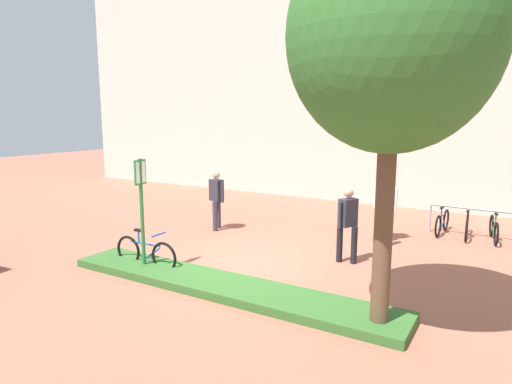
{
  "coord_description": "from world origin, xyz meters",
  "views": [
    {
      "loc": [
        5.13,
        -8.16,
        3.29
      ],
      "look_at": [
        -0.49,
        1.28,
        1.39
      ],
      "focal_mm": 31.21,
      "sensor_mm": 36.0,
      "label": 1
    }
  ],
  "objects_px": {
    "bike_rack_cluster": "(480,226)",
    "bollard_steel": "(389,228)",
    "tree_sidewalk": "(393,37)",
    "person_suited_navy": "(216,196)",
    "parking_sign_post": "(141,199)",
    "person_suited_dark": "(348,220)",
    "bike_at_sign": "(146,253)",
    "person_casual_tan": "(385,204)"
  },
  "relations": [
    {
      "from": "bike_rack_cluster",
      "to": "bollard_steel",
      "type": "relative_size",
      "value": 2.95
    },
    {
      "from": "tree_sidewalk",
      "to": "person_suited_navy",
      "type": "xyz_separation_m",
      "value": [
        -5.77,
        3.74,
        -3.37
      ]
    },
    {
      "from": "parking_sign_post",
      "to": "person_suited_dark",
      "type": "height_order",
      "value": "parking_sign_post"
    },
    {
      "from": "tree_sidewalk",
      "to": "bike_at_sign",
      "type": "height_order",
      "value": "tree_sidewalk"
    },
    {
      "from": "bike_rack_cluster",
      "to": "person_suited_dark",
      "type": "distance_m",
      "value": 4.49
    },
    {
      "from": "person_suited_navy",
      "to": "bike_rack_cluster",
      "type": "bearing_deg",
      "value": 22.81
    },
    {
      "from": "person_suited_dark",
      "to": "person_suited_navy",
      "type": "bearing_deg",
      "value": 167.87
    },
    {
      "from": "bike_rack_cluster",
      "to": "bollard_steel",
      "type": "xyz_separation_m",
      "value": [
        -1.96,
        -1.9,
        0.1
      ]
    },
    {
      "from": "parking_sign_post",
      "to": "person_suited_dark",
      "type": "bearing_deg",
      "value": 38.0
    },
    {
      "from": "bike_at_sign",
      "to": "person_suited_dark",
      "type": "bearing_deg",
      "value": 35.71
    },
    {
      "from": "parking_sign_post",
      "to": "person_suited_navy",
      "type": "xyz_separation_m",
      "value": [
        -0.73,
        3.66,
        -0.59
      ]
    },
    {
      "from": "tree_sidewalk",
      "to": "bike_rack_cluster",
      "type": "distance_m",
      "value": 7.73
    },
    {
      "from": "parking_sign_post",
      "to": "person_casual_tan",
      "type": "distance_m",
      "value": 6.31
    },
    {
      "from": "person_suited_dark",
      "to": "bike_rack_cluster",
      "type": "bearing_deg",
      "value": 56.91
    },
    {
      "from": "parking_sign_post",
      "to": "person_suited_navy",
      "type": "distance_m",
      "value": 3.78
    },
    {
      "from": "bike_rack_cluster",
      "to": "person_casual_tan",
      "type": "xyz_separation_m",
      "value": [
        -2.2,
        -1.43,
        0.64
      ]
    },
    {
      "from": "bike_rack_cluster",
      "to": "bollard_steel",
      "type": "height_order",
      "value": "bollard_steel"
    },
    {
      "from": "bollard_steel",
      "to": "person_suited_dark",
      "type": "height_order",
      "value": "person_suited_dark"
    },
    {
      "from": "person_suited_dark",
      "to": "bollard_steel",
      "type": "bearing_deg",
      "value": 75.69
    },
    {
      "from": "person_suited_dark",
      "to": "bike_at_sign",
      "type": "bearing_deg",
      "value": -144.29
    },
    {
      "from": "person_suited_navy",
      "to": "parking_sign_post",
      "type": "bearing_deg",
      "value": -78.69
    },
    {
      "from": "tree_sidewalk",
      "to": "person_suited_navy",
      "type": "height_order",
      "value": "tree_sidewalk"
    },
    {
      "from": "parking_sign_post",
      "to": "bollard_steel",
      "type": "xyz_separation_m",
      "value": [
        3.98,
        4.57,
        -1.13
      ]
    },
    {
      "from": "tree_sidewalk",
      "to": "person_casual_tan",
      "type": "relative_size",
      "value": 3.5
    },
    {
      "from": "bike_at_sign",
      "to": "person_suited_dark",
      "type": "distance_m",
      "value": 4.49
    },
    {
      "from": "bike_rack_cluster",
      "to": "person_suited_navy",
      "type": "xyz_separation_m",
      "value": [
        -6.68,
        -2.81,
        0.64
      ]
    },
    {
      "from": "person_casual_tan",
      "to": "person_suited_dark",
      "type": "height_order",
      "value": "same"
    },
    {
      "from": "bike_rack_cluster",
      "to": "bike_at_sign",
      "type": "bearing_deg",
      "value": -133.69
    },
    {
      "from": "bike_rack_cluster",
      "to": "bollard_steel",
      "type": "bearing_deg",
      "value": -135.87
    },
    {
      "from": "bollard_steel",
      "to": "person_suited_navy",
      "type": "height_order",
      "value": "person_suited_navy"
    },
    {
      "from": "person_casual_tan",
      "to": "person_suited_dark",
      "type": "bearing_deg",
      "value": -95.71
    },
    {
      "from": "tree_sidewalk",
      "to": "person_casual_tan",
      "type": "xyz_separation_m",
      "value": [
        -1.29,
        5.11,
        -3.37
      ]
    },
    {
      "from": "person_casual_tan",
      "to": "person_suited_navy",
      "type": "distance_m",
      "value": 4.69
    },
    {
      "from": "bike_rack_cluster",
      "to": "person_casual_tan",
      "type": "relative_size",
      "value": 1.54
    },
    {
      "from": "person_suited_navy",
      "to": "person_suited_dark",
      "type": "bearing_deg",
      "value": -12.13
    },
    {
      "from": "tree_sidewalk",
      "to": "parking_sign_post",
      "type": "relative_size",
      "value": 2.5
    },
    {
      "from": "bike_at_sign",
      "to": "bollard_steel",
      "type": "relative_size",
      "value": 1.87
    },
    {
      "from": "bollard_steel",
      "to": "person_casual_tan",
      "type": "distance_m",
      "value": 0.75
    },
    {
      "from": "person_casual_tan",
      "to": "parking_sign_post",
      "type": "bearing_deg",
      "value": -126.64
    },
    {
      "from": "bollard_steel",
      "to": "person_suited_navy",
      "type": "bearing_deg",
      "value": -169.12
    },
    {
      "from": "bike_at_sign",
      "to": "person_casual_tan",
      "type": "xyz_separation_m",
      "value": [
        3.84,
        4.89,
        0.63
      ]
    },
    {
      "from": "person_casual_tan",
      "to": "tree_sidewalk",
      "type": "bearing_deg",
      "value": -75.85
    }
  ]
}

